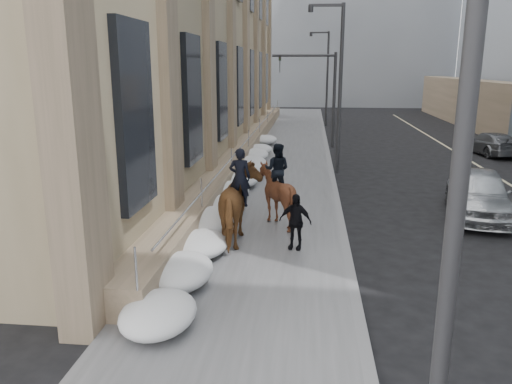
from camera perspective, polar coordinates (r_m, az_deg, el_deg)
ground at (r=12.01m, az=-1.63°, el=-11.35°), size 140.00×140.00×0.00m
sidewalk at (r=21.40m, az=1.97°, el=0.39°), size 5.00×80.00×0.12m
curb at (r=21.38m, az=8.99°, el=0.20°), size 0.24×80.00×0.12m
limestone_building at (r=31.64m, az=-6.65°, el=20.91°), size 6.10×44.00×18.00m
bg_building_far at (r=83.20m, az=1.02°, el=17.58°), size 24.00×12.00×20.00m
streetlight_near at (r=4.93m, az=20.88°, el=6.20°), size 1.71×0.24×8.00m
streetlight_mid at (r=24.76m, az=9.26°, el=12.67°), size 1.71×0.24×8.00m
streetlight_far at (r=44.75m, az=7.96°, el=13.35°), size 1.71×0.24×8.00m
traffic_signal at (r=32.75m, az=7.32°, el=12.08°), size 4.10×0.22×6.00m
snow_bank at (r=19.63m, az=-2.57°, el=0.34°), size 1.70×18.10×0.76m
mounted_horse_left at (r=14.53m, az=-1.74°, el=-1.32°), size 1.38×2.73×2.78m
mounted_horse_right at (r=16.27m, az=2.32°, el=0.11°), size 1.82×1.98×2.64m
pedestrian at (r=14.12m, az=4.51°, el=-3.38°), size 1.01×0.61×1.60m
car_silver at (r=19.14m, az=24.07°, el=-0.11°), size 2.98×5.29×1.70m
car_grey at (r=33.01m, az=25.18°, el=5.05°), size 2.69×4.89×1.34m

